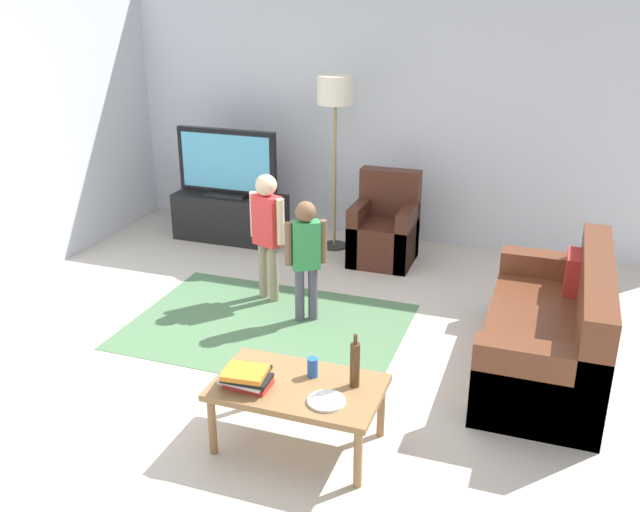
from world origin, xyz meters
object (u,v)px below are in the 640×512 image
at_px(couch, 556,335).
at_px(child_near_tv, 267,226).
at_px(tv, 227,163).
at_px(tv_remote, 258,366).
at_px(tv_stand, 231,218).
at_px(plate, 326,401).
at_px(floor_lamp, 335,100).
at_px(coffee_table, 298,392).
at_px(bottle, 355,364).
at_px(soda_can, 313,367).
at_px(armchair, 385,232).
at_px(child_center, 306,250).
at_px(book_stack, 246,378).

relative_size(couch, child_near_tv, 1.58).
bearing_deg(tv, tv_remote, -60.71).
height_order(tv_stand, plate, tv_stand).
relative_size(couch, floor_lamp, 1.01).
relative_size(coffee_table, tv_remote, 5.88).
xyz_separation_m(tv_stand, bottle, (2.31, -3.04, 0.32)).
bearing_deg(soda_can, tv_remote, -176.73).
bearing_deg(armchair, tv_stand, 178.69).
distance_m(armchair, floor_lamp, 1.39).
bearing_deg(child_center, soda_can, -68.10).
bearing_deg(coffee_table, tv_remote, 161.57).
height_order(tv_stand, armchair, armchair).
bearing_deg(couch, tv, 153.49).
distance_m(child_near_tv, coffee_table, 2.14).
bearing_deg(plate, child_near_tv, 121.49).
xyz_separation_m(couch, armchair, (-1.69, 1.69, 0.01)).
height_order(floor_lamp, child_near_tv, floor_lamp).
bearing_deg(child_near_tv, couch, -10.70).
distance_m(child_center, soda_can, 1.59).
height_order(tv, armchair, tv).
distance_m(floor_lamp, soda_can, 3.46).
bearing_deg(coffee_table, floor_lamp, 104.65).
relative_size(tv, plate, 5.00).
relative_size(book_stack, tv_remote, 1.82).
bearing_deg(soda_can, armchair, 96.06).
xyz_separation_m(tv, child_center, (1.45, -1.53, -0.23)).
height_order(tv, couch, tv).
height_order(floor_lamp, plate, floor_lamp).
bearing_deg(book_stack, plate, 0.02).
bearing_deg(coffee_table, armchair, 94.91).
xyz_separation_m(armchair, tv_remote, (-0.03, -3.00, 0.13)).
xyz_separation_m(tv, soda_can, (2.04, -3.00, -0.37)).
distance_m(couch, armchair, 2.39).
bearing_deg(plate, couch, 51.76).
distance_m(tv, bottle, 3.81).
height_order(tv, bottle, tv).
relative_size(tv_stand, tv, 1.09).
bearing_deg(soda_can, coffee_table, -112.62).
distance_m(tv_stand, floor_lamp, 1.73).
relative_size(armchair, bottle, 2.65).
distance_m(child_center, tv_remote, 1.52).
xyz_separation_m(tv_stand, couch, (3.42, -1.73, 0.05)).
xyz_separation_m(tv_stand, coffee_table, (1.99, -3.14, 0.13)).
xyz_separation_m(tv, coffee_table, (1.99, -3.12, -0.48)).
bearing_deg(plate, book_stack, -179.98).
bearing_deg(child_near_tv, tv_remote, -68.47).
bearing_deg(soda_can, plate, -54.65).
bearing_deg(tv_remote, soda_can, 1.15).
bearing_deg(tv_remote, plate, -25.04).
height_order(tv, floor_lamp, floor_lamp).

